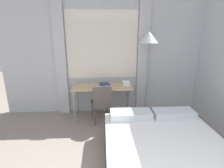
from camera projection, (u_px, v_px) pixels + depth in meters
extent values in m
cube|color=silver|center=(113.00, 56.00, 4.01)|extent=(5.03, 0.05, 2.70)
cube|color=white|center=(102.00, 45.00, 3.90)|extent=(1.58, 0.01, 1.50)
cube|color=silver|center=(61.00, 59.00, 3.90)|extent=(0.24, 0.06, 2.60)
cube|color=silver|center=(143.00, 58.00, 3.99)|extent=(0.24, 0.06, 2.60)
cube|color=tan|center=(103.00, 86.00, 3.84)|extent=(1.28, 0.55, 0.04)
cylinder|color=gray|center=(75.00, 107.00, 3.69)|extent=(0.04, 0.04, 0.71)
cylinder|color=gray|center=(131.00, 106.00, 3.75)|extent=(0.04, 0.04, 0.71)
cylinder|color=gray|center=(78.00, 99.00, 4.13)|extent=(0.04, 0.04, 0.71)
cylinder|color=gray|center=(128.00, 98.00, 4.20)|extent=(0.04, 0.04, 0.71)
cube|color=#59514C|center=(101.00, 103.00, 3.73)|extent=(0.46, 0.46, 0.05)
cube|color=#59514C|center=(102.00, 97.00, 3.49)|extent=(0.38, 0.10, 0.39)
cylinder|color=#59514C|center=(94.00, 117.00, 3.59)|extent=(0.03, 0.03, 0.39)
cylinder|color=#59514C|center=(111.00, 115.00, 3.67)|extent=(0.03, 0.03, 0.39)
cylinder|color=#59514C|center=(92.00, 110.00, 3.91)|extent=(0.03, 0.03, 0.39)
cylinder|color=#59514C|center=(107.00, 109.00, 3.98)|extent=(0.03, 0.03, 0.39)
cube|color=#4C4742|center=(166.00, 163.00, 2.43)|extent=(1.68, 1.91, 0.27)
cube|color=white|center=(167.00, 149.00, 2.36)|extent=(1.64, 1.87, 0.18)
cube|color=silver|center=(131.00, 114.00, 3.02)|extent=(0.70, 0.32, 0.12)
cube|color=silver|center=(174.00, 113.00, 3.06)|extent=(0.70, 0.32, 0.12)
cylinder|color=#4C4C51|center=(144.00, 116.00, 4.05)|extent=(0.27, 0.27, 0.03)
cylinder|color=gray|center=(146.00, 81.00, 3.81)|extent=(0.02, 0.02, 1.64)
cone|color=silver|center=(149.00, 37.00, 3.54)|extent=(0.38, 0.38, 0.23)
cube|color=white|center=(126.00, 84.00, 3.82)|extent=(0.15, 0.15, 0.08)
cube|color=white|center=(126.00, 81.00, 3.81)|extent=(0.17, 0.05, 0.02)
cube|color=navy|center=(104.00, 84.00, 3.90)|extent=(0.25, 0.23, 0.02)
cube|color=white|center=(104.00, 84.00, 3.90)|extent=(0.24, 0.22, 0.01)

